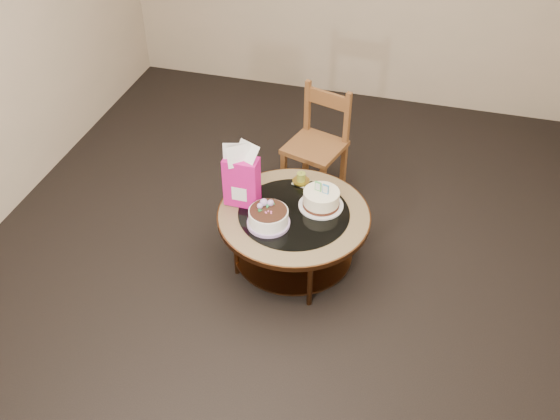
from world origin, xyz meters
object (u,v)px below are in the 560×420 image
(gift_bag, at_px, (241,175))
(dining_chair, at_px, (317,144))
(cream_cake, at_px, (321,199))
(decorated_cake, at_px, (268,218))
(coffee_table, at_px, (294,222))

(gift_bag, height_order, dining_chair, gift_bag)
(cream_cake, relative_size, gift_bag, 0.66)
(cream_cake, xyz_separation_m, dining_chair, (-0.20, 0.75, -0.08))
(decorated_cake, distance_m, gift_bag, 0.33)
(coffee_table, bearing_deg, decorated_cake, -129.40)
(gift_bag, bearing_deg, dining_chair, 69.52)
(gift_bag, distance_m, dining_chair, 0.94)
(coffee_table, bearing_deg, dining_chair, 92.56)
(coffee_table, bearing_deg, cream_cake, 35.69)
(cream_cake, height_order, gift_bag, gift_bag)
(gift_bag, bearing_deg, coffee_table, -2.15)
(cream_cake, distance_m, gift_bag, 0.55)
(coffee_table, xyz_separation_m, dining_chair, (-0.04, 0.86, 0.06))
(decorated_cake, relative_size, cream_cake, 0.93)
(coffee_table, relative_size, cream_cake, 3.40)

